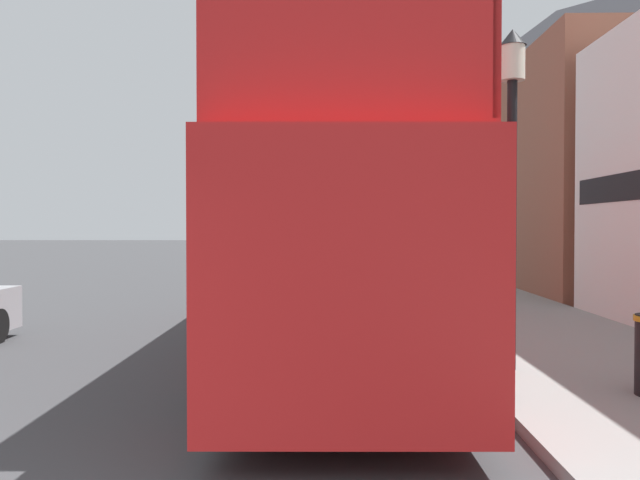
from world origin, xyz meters
TOP-DOWN VIEW (x-y plane):
  - ground_plane at (0.00, 21.00)m, footprint 144.00×144.00m
  - sidewalk at (6.86, 18.00)m, footprint 3.85×108.00m
  - brick_terrace_rear at (11.79, 21.86)m, footprint 6.00×18.11m
  - tour_bus at (3.18, 7.54)m, footprint 2.72×10.48m
  - parked_car_ahead_of_bus at (3.81, 15.14)m, footprint 1.97×4.55m
  - lamp_post_nearest at (5.48, 5.67)m, footprint 0.35×0.35m
  - lamp_post_second at (5.53, 13.58)m, footprint 0.35×0.35m
  - lamp_post_third at (5.37, 21.48)m, footprint 0.35×0.35m

SIDE VIEW (x-z plane):
  - ground_plane at x=0.00m, z-range 0.00..0.00m
  - sidewalk at x=6.86m, z-range 0.00..0.14m
  - parked_car_ahead_of_bus at x=3.81m, z-range -0.05..1.46m
  - tour_bus at x=3.18m, z-range -0.15..3.78m
  - lamp_post_nearest at x=5.48m, z-range 1.00..5.47m
  - lamp_post_second at x=5.53m, z-range 1.03..5.69m
  - lamp_post_third at x=5.37m, z-range 1.07..6.17m
  - brick_terrace_rear at x=11.79m, z-range 0.00..10.39m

